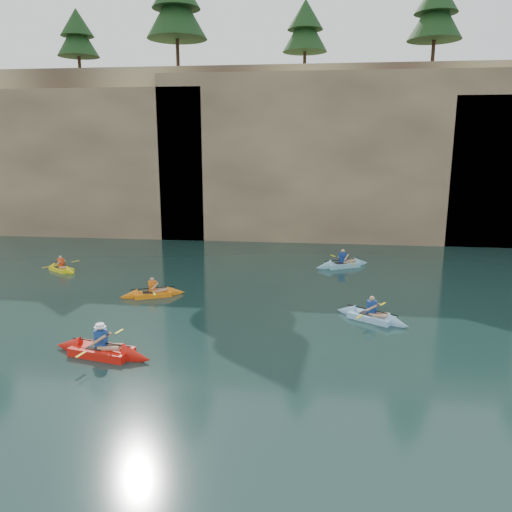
# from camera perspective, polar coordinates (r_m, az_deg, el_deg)

# --- Properties ---
(ground) EXTENTS (160.00, 160.00, 0.00)m
(ground) POSITION_cam_1_polar(r_m,az_deg,el_deg) (13.42, 3.36, -16.76)
(ground) COLOR black
(ground) RESTS_ON ground
(cliff) EXTENTS (70.00, 16.00, 12.00)m
(cliff) POSITION_cam_1_polar(r_m,az_deg,el_deg) (41.66, 6.20, 11.94)
(cliff) COLOR tan
(cliff) RESTS_ON ground
(cliff_slab_west) EXTENTS (26.00, 2.40, 10.56)m
(cliff_slab_west) POSITION_cam_1_polar(r_m,az_deg,el_deg) (40.03, -24.49, 9.81)
(cliff_slab_west) COLOR tan
(cliff_slab_west) RESTS_ON ground
(cliff_slab_center) EXTENTS (24.00, 2.40, 11.40)m
(cliff_slab_center) POSITION_cam_1_polar(r_m,az_deg,el_deg) (34.29, 9.39, 11.15)
(cliff_slab_center) COLOR tan
(cliff_slab_center) RESTS_ON ground
(sea_cave_west) EXTENTS (4.50, 1.00, 4.00)m
(sea_cave_west) POSITION_cam_1_polar(r_m,az_deg,el_deg) (38.72, -22.00, 5.07)
(sea_cave_west) COLOR black
(sea_cave_west) RESTS_ON ground
(sea_cave_center) EXTENTS (3.50, 1.00, 3.20)m
(sea_cave_center) POSITION_cam_1_polar(r_m,az_deg,el_deg) (34.29, -0.92, 4.44)
(sea_cave_center) COLOR black
(sea_cave_center) RESTS_ON ground
(sea_cave_east) EXTENTS (5.00, 1.00, 4.50)m
(sea_cave_east) POSITION_cam_1_polar(r_m,az_deg,el_deg) (35.15, 22.40, 4.75)
(sea_cave_east) COLOR black
(sea_cave_east) RESTS_ON ground
(cliff_pines) EXTENTS (56.00, 6.00, 7.83)m
(cliff_pines) POSITION_cam_1_polar(r_m,az_deg,el_deg) (37.81, 6.46, 27.02)
(cliff_pines) COLOR black
(cliff_pines) RESTS_ON cliff
(main_kayaker) EXTENTS (3.62, 2.36, 1.32)m
(main_kayaker) POSITION_cam_1_polar(r_m,az_deg,el_deg) (16.85, -17.22, -10.27)
(main_kayaker) COLOR red
(main_kayaker) RESTS_ON ground
(kayaker_orange) EXTENTS (2.87, 2.01, 1.08)m
(kayaker_orange) POSITION_cam_1_polar(r_m,az_deg,el_deg) (22.46, -11.73, -4.22)
(kayaker_orange) COLOR orange
(kayaker_orange) RESTS_ON ground
(kayaker_ltblue_near) EXTENTS (2.91, 2.22, 1.18)m
(kayaker_ltblue_near) POSITION_cam_1_polar(r_m,az_deg,el_deg) (19.65, 13.03, -6.74)
(kayaker_ltblue_near) COLOR #91C6F3
(kayaker_ltblue_near) RESTS_ON ground
(kayaker_yellow) EXTENTS (2.47, 1.87, 1.03)m
(kayaker_yellow) POSITION_cam_1_polar(r_m,az_deg,el_deg) (28.21, -21.35, -1.35)
(kayaker_yellow) COLOR yellow
(kayaker_yellow) RESTS_ON ground
(kayaker_ltblue_mid) EXTENTS (3.20, 2.21, 1.24)m
(kayaker_ltblue_mid) POSITION_cam_1_polar(r_m,az_deg,el_deg) (27.50, 9.84, -0.94)
(kayaker_ltblue_mid) COLOR #7DBBD2
(kayaker_ltblue_mid) RESTS_ON ground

